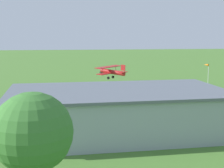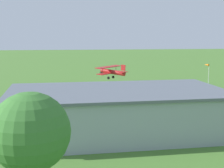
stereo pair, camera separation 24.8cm
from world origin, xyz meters
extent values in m
plane|color=#47752D|center=(0.00, 0.00, 0.00)|extent=(400.00, 400.00, 0.00)
cube|color=#99A3AD|center=(5.07, 35.39, 2.74)|extent=(28.63, 16.21, 5.49)
cube|color=slate|center=(5.07, 35.39, 5.66)|extent=(29.25, 16.83, 0.35)
cube|color=#384251|center=(5.35, 27.76, 2.25)|extent=(9.83, 0.53, 4.50)
cylinder|color=#B21E1E|center=(1.38, 3.93, 4.51)|extent=(5.39, 4.94, 1.38)
cone|color=black|center=(3.99, 1.62, 4.29)|extent=(1.01, 1.00, 0.73)
cube|color=#B21E1E|center=(1.94, 3.44, 4.32)|extent=(6.89, 7.48, 0.22)
cube|color=#B21E1E|center=(2.28, 3.13, 5.65)|extent=(6.89, 7.48, 0.22)
cube|color=#B21E1E|center=(-0.70, 5.78, 5.68)|extent=(0.95, 0.86, 1.37)
cube|color=#B21E1E|center=(-0.74, 5.82, 4.69)|extent=(2.40, 2.54, 0.14)
cylinder|color=black|center=(1.16, 2.86, 3.23)|extent=(0.57, 0.53, 0.64)
cylinder|color=black|center=(2.42, 4.28, 3.23)|extent=(0.57, 0.53, 0.64)
cylinder|color=#332D28|center=(0.28, 1.23, 4.98)|extent=(0.18, 0.17, 1.36)
cylinder|color=#332D28|center=(3.93, 5.34, 4.98)|extent=(0.18, 0.17, 1.36)
cube|color=orange|center=(22.25, 24.13, 0.66)|extent=(2.23, 4.20, 0.68)
cube|color=#2D3842|center=(22.25, 24.13, 1.29)|extent=(1.79, 2.42, 0.57)
cylinder|color=black|center=(21.22, 25.37, 0.32)|extent=(0.30, 0.66, 0.64)
cylinder|color=black|center=(21.59, 22.67, 0.32)|extent=(0.30, 0.66, 0.64)
cylinder|color=#3F3F47|center=(16.01, 19.79, 0.44)|extent=(0.43, 0.43, 0.87)
cylinder|color=#B23333|center=(16.01, 19.79, 1.18)|extent=(0.51, 0.51, 0.62)
sphere|color=#9E704C|center=(16.01, 19.79, 1.61)|extent=(0.24, 0.24, 0.24)
cylinder|color=#33723F|center=(-6.16, 18.26, 0.44)|extent=(0.37, 0.37, 0.88)
cylinder|color=#3F3F47|center=(-6.16, 18.26, 1.19)|extent=(0.44, 0.44, 0.62)
sphere|color=#D8AD84|center=(-6.16, 18.26, 1.62)|extent=(0.24, 0.24, 0.24)
cylinder|color=orange|center=(-9.50, 22.09, 0.42)|extent=(0.43, 0.43, 0.83)
cylinder|color=#B23333|center=(-9.50, 22.09, 1.13)|extent=(0.51, 0.51, 0.59)
sphere|color=#9E704C|center=(-9.50, 22.09, 1.53)|extent=(0.23, 0.23, 0.23)
cylinder|color=beige|center=(5.86, 18.17, 0.41)|extent=(0.45, 0.45, 0.82)
cylinder|color=navy|center=(5.86, 18.17, 1.11)|extent=(0.53, 0.53, 0.58)
sphere|color=#D8AD84|center=(5.86, 18.17, 1.51)|extent=(0.22, 0.22, 0.22)
sphere|color=#38722D|center=(13.96, 56.75, 6.82)|extent=(5.31, 5.31, 5.31)
cylinder|color=silver|center=(-25.05, -3.93, 2.64)|extent=(0.12, 0.12, 5.28)
cone|color=orange|center=(-24.35, -3.93, 5.13)|extent=(1.25, 1.41, 0.60)
camera|label=1|loc=(11.67, 77.99, 13.14)|focal=53.06mm
camera|label=2|loc=(11.42, 78.02, 13.14)|focal=53.06mm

